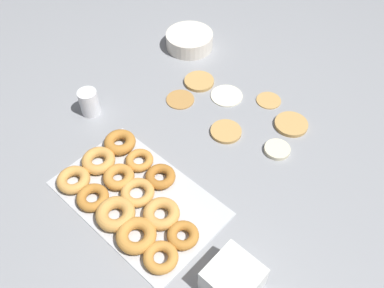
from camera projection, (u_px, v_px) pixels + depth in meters
name	position (u px, v px, depth m)	size (l,w,h in m)	color
ground_plane	(214.00, 133.00, 1.36)	(3.00, 3.00, 0.00)	gray
pancake_0	(269.00, 100.00, 1.46)	(0.09, 0.09, 0.01)	tan
pancake_1	(180.00, 99.00, 1.46)	(0.10, 0.10, 0.01)	#B27F42
pancake_2	(291.00, 124.00, 1.38)	(0.11, 0.11, 0.01)	tan
pancake_3	(199.00, 81.00, 1.52)	(0.11, 0.11, 0.01)	tan
pancake_4	(277.00, 150.00, 1.31)	(0.08, 0.08, 0.01)	beige
pancake_5	(226.00, 131.00, 1.36)	(0.10, 0.10, 0.01)	tan
pancake_6	(227.00, 95.00, 1.48)	(0.12, 0.12, 0.01)	silver
donut_tray	(129.00, 195.00, 1.18)	(0.49, 0.31, 0.04)	silver
batter_bowl	(189.00, 40.00, 1.65)	(0.19, 0.19, 0.06)	silver
container_stack	(233.00, 279.00, 0.99)	(0.12, 0.12, 0.09)	white
paper_cup	(89.00, 102.00, 1.39)	(0.07, 0.07, 0.09)	white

